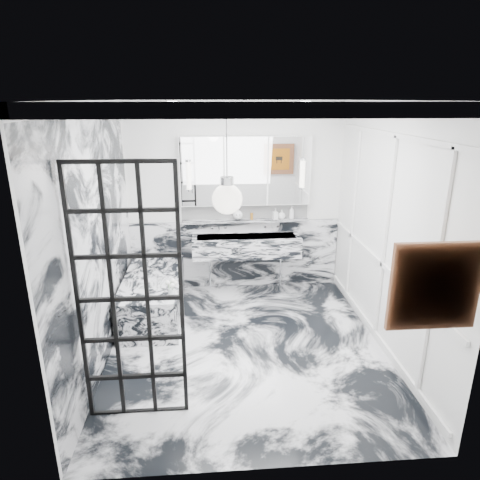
{
  "coord_description": "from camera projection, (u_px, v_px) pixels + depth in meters",
  "views": [
    {
      "loc": [
        -0.42,
        -4.45,
        2.82
      ],
      "look_at": [
        -0.03,
        0.5,
        1.17
      ],
      "focal_mm": 32.0,
      "sensor_mm": 36.0,
      "label": 1
    }
  ],
  "objects": [
    {
      "name": "artwork",
      "position": [
        435.0,
        286.0,
        3.06
      ],
      "size": [
        0.57,
        0.05,
        0.57
      ],
      "primitive_type": "cube",
      "color": "#B26812",
      "rests_on": "wall_front"
    },
    {
      "name": "flower_vase",
      "position": [
        172.0,
        294.0,
        5.08
      ],
      "size": [
        0.08,
        0.08,
        0.12
      ],
      "primitive_type": "cylinder",
      "color": "silver",
      "rests_on": "bathtub"
    },
    {
      "name": "sconce_right",
      "position": [
        303.0,
        174.0,
        6.18
      ],
      "size": [
        0.07,
        0.07,
        0.4
      ],
      "primitive_type": "cylinder",
      "color": "white",
      "rests_on": "mirror_cabinet"
    },
    {
      "name": "wall_back",
      "position": [
        235.0,
        198.0,
        6.39
      ],
      "size": [
        3.6,
        0.0,
        3.6
      ],
      "primitive_type": "plane",
      "rotation": [
        1.57,
        0.0,
        0.0
      ],
      "color": "white",
      "rests_on": "floor"
    },
    {
      "name": "amber_bottle",
      "position": [
        252.0,
        216.0,
        6.4
      ],
      "size": [
        0.04,
        0.04,
        0.1
      ],
      "primitive_type": "cylinder",
      "color": "#8C5919",
      "rests_on": "ledge"
    },
    {
      "name": "sconce_left",
      "position": [
        189.0,
        176.0,
        6.06
      ],
      "size": [
        0.07,
        0.07,
        0.4
      ],
      "primitive_type": "cylinder",
      "color": "white",
      "rests_on": "mirror_cabinet"
    },
    {
      "name": "crittall_door",
      "position": [
        130.0,
        299.0,
        3.68
      ],
      "size": [
        0.88,
        0.04,
        2.36
      ],
      "primitive_type": null,
      "rotation": [
        0.0,
        0.0,
        0.0
      ],
      "color": "black",
      "rests_on": "floor"
    },
    {
      "name": "floor",
      "position": [
        246.0,
        346.0,
        5.12
      ],
      "size": [
        3.6,
        3.6,
        0.0
      ],
      "primitive_type": "plane",
      "color": "silver",
      "rests_on": "ground"
    },
    {
      "name": "soap_bottle_a",
      "position": [
        292.0,
        212.0,
        6.43
      ],
      "size": [
        0.1,
        0.1,
        0.2
      ],
      "primitive_type": "imported",
      "rotation": [
        0.0,
        0.0,
        0.38
      ],
      "color": "#8C5919",
      "rests_on": "ledge"
    },
    {
      "name": "wall_front",
      "position": [
        270.0,
        312.0,
        2.98
      ],
      "size": [
        3.6,
        0.0,
        3.6
      ],
      "primitive_type": "plane",
      "rotation": [
        -1.57,
        0.0,
        0.0
      ],
      "color": "white",
      "rests_on": "floor"
    },
    {
      "name": "wall_right",
      "position": [
        388.0,
        231.0,
        4.8
      ],
      "size": [
        0.0,
        3.6,
        3.6
      ],
      "primitive_type": "plane",
      "rotation": [
        1.57,
        0.0,
        -1.57
      ],
      "color": "white",
      "rests_on": "floor"
    },
    {
      "name": "soap_bottle_b",
      "position": [
        275.0,
        214.0,
        6.42
      ],
      "size": [
        0.09,
        0.09,
        0.17
      ],
      "primitive_type": "imported",
      "rotation": [
        0.0,
        0.0,
        0.16
      ],
      "color": "#4C4C51",
      "rests_on": "ledge"
    },
    {
      "name": "panel_molding",
      "position": [
        385.0,
        240.0,
        4.83
      ],
      "size": [
        0.03,
        3.4,
        2.3
      ],
      "primitive_type": "cube",
      "color": "white",
      "rests_on": "floor"
    },
    {
      "name": "mirror_cabinet",
      "position": [
        246.0,
        171.0,
        6.2
      ],
      "size": [
        1.9,
        0.16,
        1.0
      ],
      "primitive_type": "cube",
      "color": "white",
      "rests_on": "wall_back"
    },
    {
      "name": "face_pot",
      "position": [
        238.0,
        215.0,
        6.38
      ],
      "size": [
        0.14,
        0.14,
        0.14
      ],
      "primitive_type": "sphere",
      "color": "white",
      "rests_on": "ledge"
    },
    {
      "name": "ledge",
      "position": [
        245.0,
        221.0,
        6.43
      ],
      "size": [
        1.9,
        0.14,
        0.04
      ],
      "primitive_type": "cube",
      "color": "silver",
      "rests_on": "wall_back"
    },
    {
      "name": "subway_tile",
      "position": [
        245.0,
        211.0,
        6.44
      ],
      "size": [
        1.9,
        0.03,
        0.23
      ],
      "primitive_type": "cube",
      "color": "white",
      "rests_on": "wall_back"
    },
    {
      "name": "marble_clad_left",
      "position": [
        99.0,
        243.0,
        4.59
      ],
      "size": [
        0.02,
        3.56,
        2.68
      ],
      "primitive_type": "cube",
      "color": "silver",
      "rests_on": "floor"
    },
    {
      "name": "pendant_light",
      "position": [
        227.0,
        199.0,
        3.26
      ],
      "size": [
        0.23,
        0.23,
        0.23
      ],
      "primitive_type": "sphere",
      "color": "white",
      "rests_on": "ceiling"
    },
    {
      "name": "trough_sink",
      "position": [
        246.0,
        246.0,
        6.38
      ],
      "size": [
        1.6,
        0.45,
        0.3
      ],
      "primitive_type": "cube",
      "color": "silver",
      "rests_on": "wall_back"
    },
    {
      "name": "ceiling",
      "position": [
        247.0,
        100.0,
        4.24
      ],
      "size": [
        3.6,
        3.6,
        0.0
      ],
      "primitive_type": "plane",
      "rotation": [
        3.14,
        0.0,
        0.0
      ],
      "color": "white",
      "rests_on": "wall_back"
    },
    {
      "name": "bathtub",
      "position": [
        154.0,
        296.0,
        5.8
      ],
      "size": [
        0.75,
        1.65,
        0.55
      ],
      "primitive_type": "cube",
      "color": "silver",
      "rests_on": "floor"
    },
    {
      "name": "soap_bottle_c",
      "position": [
        282.0,
        214.0,
        6.43
      ],
      "size": [
        0.12,
        0.12,
        0.14
      ],
      "primitive_type": "imported",
      "rotation": [
        0.0,
        0.0,
        -0.14
      ],
      "color": "silver",
      "rests_on": "ledge"
    },
    {
      "name": "wall_left",
      "position": [
        97.0,
        238.0,
        4.57
      ],
      "size": [
        0.0,
        3.6,
        3.6
      ],
      "primitive_type": "plane",
      "rotation": [
        1.57,
        0.0,
        1.57
      ],
      "color": "white",
      "rests_on": "floor"
    },
    {
      "name": "marble_clad_back",
      "position": [
        235.0,
        254.0,
        6.64
      ],
      "size": [
        3.18,
        0.05,
        1.05
      ],
      "primitive_type": "cube",
      "color": "silver",
      "rests_on": "floor"
    }
  ]
}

